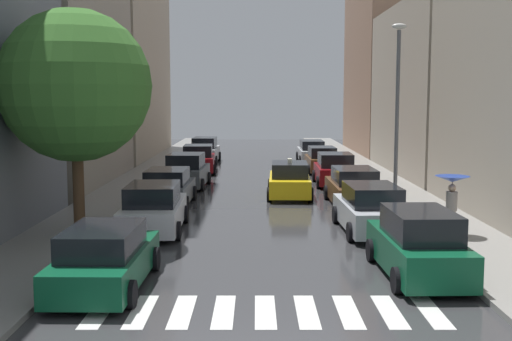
% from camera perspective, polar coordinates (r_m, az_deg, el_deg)
% --- Properties ---
extents(ground_plane, '(28.00, 72.00, 0.04)m').
position_cam_1_polar(ground_plane, '(34.38, 0.51, -1.19)').
color(ground_plane, '#333336').
extents(sidewalk_left, '(3.00, 72.00, 0.15)m').
position_cam_1_polar(sidewalk_left, '(34.94, -10.21, -1.01)').
color(sidewalk_left, gray).
rests_on(sidewalk_left, ground).
extents(sidewalk_right, '(3.00, 72.00, 0.15)m').
position_cam_1_polar(sidewalk_right, '(35.01, 11.22, -1.02)').
color(sidewalk_right, gray).
rests_on(sidewalk_right, ground).
extents(crosswalk_stripes, '(7.65, 2.20, 0.01)m').
position_cam_1_polar(crosswalk_stripes, '(14.13, 1.01, -12.53)').
color(crosswalk_stripes, silver).
rests_on(crosswalk_stripes, ground).
extents(building_left_far, '(6.00, 17.22, 18.49)m').
position_cam_1_polar(building_left_far, '(51.06, -12.29, 11.62)').
color(building_left_far, '#B2A38C').
rests_on(building_left_far, ground).
extents(building_right_mid, '(6.00, 14.84, 10.07)m').
position_cam_1_polar(building_right_mid, '(39.64, 16.72, 6.89)').
color(building_right_mid, '#9E9384').
rests_on(building_right_mid, ground).
extents(building_right_far, '(6.00, 14.13, 17.04)m').
position_cam_1_polar(building_right_far, '(54.11, 12.34, 10.56)').
color(building_right_far, '#8C6B56').
rests_on(building_right_far, ground).
extents(parked_car_left_nearest, '(2.12, 4.69, 1.55)m').
position_cam_1_polar(parked_car_left_nearest, '(16.00, -13.21, -7.72)').
color(parked_car_left_nearest, '#0C4C2D').
rests_on(parked_car_left_nearest, ground).
extents(parked_car_left_second, '(2.20, 4.63, 1.68)m').
position_cam_1_polar(parked_car_left_second, '(22.26, -8.99, -3.44)').
color(parked_car_left_second, silver).
rests_on(parked_car_left_second, ground).
extents(parked_car_left_third, '(2.15, 4.43, 1.60)m').
position_cam_1_polar(parked_car_left_third, '(27.52, -7.73, -1.58)').
color(parked_car_left_third, '#474C51').
rests_on(parked_car_left_third, ground).
extents(parked_car_left_fourth, '(2.30, 4.23, 1.77)m').
position_cam_1_polar(parked_car_left_fourth, '(32.92, -6.08, -0.10)').
color(parked_car_left_fourth, '#474C51').
rests_on(parked_car_left_fourth, ground).
extents(parked_car_left_fifth, '(2.29, 4.25, 1.72)m').
position_cam_1_polar(parked_car_left_fifth, '(39.38, -5.02, 0.98)').
color(parked_car_left_fifth, maroon).
rests_on(parked_car_left_fifth, ground).
extents(parked_car_left_sixth, '(2.06, 4.72, 1.82)m').
position_cam_1_polar(parked_car_left_sixth, '(45.25, -4.42, 1.76)').
color(parked_car_left_sixth, '#B2B7BF').
rests_on(parked_car_left_sixth, ground).
extents(parked_car_right_nearest, '(2.08, 4.55, 1.78)m').
position_cam_1_polar(parked_car_right_nearest, '(17.07, 14.52, -6.53)').
color(parked_car_right_nearest, '#0C4C2D').
rests_on(parked_car_right_nearest, ground).
extents(parked_car_right_second, '(2.22, 4.65, 1.67)m').
position_cam_1_polar(parked_car_right_second, '(22.27, 10.42, -3.49)').
color(parked_car_right_second, '#B2B7BF').
rests_on(parked_car_right_second, ground).
extents(parked_car_right_third, '(2.17, 4.66, 1.63)m').
position_cam_1_polar(parked_car_right_third, '(27.65, 8.91, -1.53)').
color(parked_car_right_third, brown).
rests_on(parked_car_right_third, ground).
extents(parked_car_right_fourth, '(2.18, 4.14, 1.71)m').
position_cam_1_polar(parked_car_right_fourth, '(33.85, 7.26, 0.03)').
color(parked_car_right_fourth, maroon).
rests_on(parked_car_right_fourth, ground).
extents(parked_car_right_fifth, '(2.02, 4.10, 1.60)m').
position_cam_1_polar(parked_car_right_fifth, '(39.46, 6.09, 0.91)').
color(parked_car_right_fifth, brown).
rests_on(parked_car_right_fifth, ground).
extents(parked_car_right_sixth, '(1.99, 4.73, 1.59)m').
position_cam_1_polar(parked_car_right_sixth, '(45.48, 5.18, 1.66)').
color(parked_car_right_sixth, '#B2B7BF').
rests_on(parked_car_right_sixth, ground).
extents(taxi_midroad, '(2.20, 4.44, 1.81)m').
position_cam_1_polar(taxi_midroad, '(29.71, 3.21, -0.91)').
color(taxi_midroad, yellow).
rests_on(taxi_midroad, ground).
extents(pedestrian_foreground, '(1.10, 1.10, 1.94)m').
position_cam_1_polar(pedestrian_foreground, '(21.65, 17.35, -1.75)').
color(pedestrian_foreground, brown).
rests_on(pedestrian_foreground, sidewalk_right).
extents(street_tree_left, '(4.81, 4.81, 7.26)m').
position_cam_1_polar(street_tree_left, '(20.90, -15.72, 7.32)').
color(street_tree_left, '#513823').
rests_on(street_tree_left, sidewalk_left).
extents(lamp_post_right, '(0.60, 0.28, 7.43)m').
position_cam_1_polar(lamp_post_right, '(26.60, 12.74, 5.93)').
color(lamp_post_right, '#595B60').
rests_on(lamp_post_right, sidewalk_right).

